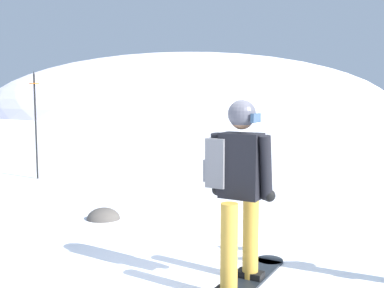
# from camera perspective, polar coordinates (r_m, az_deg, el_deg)

# --- Properties ---
(ground_plane) EXTENTS (300.00, 300.00, 0.00)m
(ground_plane) POSITION_cam_1_polar(r_m,az_deg,el_deg) (4.60, -0.25, -16.35)
(ground_plane) COLOR white
(ridge_peak_main) EXTENTS (37.31, 33.58, 11.03)m
(ridge_peak_main) POSITION_cam_1_polar(r_m,az_deg,el_deg) (44.28, -0.13, 3.96)
(ridge_peak_main) COLOR white
(ridge_peak_main) RESTS_ON ground
(snowboarder_main) EXTENTS (1.13, 1.59, 1.71)m
(snowboarder_main) POSITION_cam_1_polar(r_m,az_deg,el_deg) (4.15, 5.68, -5.58)
(snowboarder_main) COLOR black
(snowboarder_main) RESTS_ON ground
(piste_marker_near) EXTENTS (0.20, 0.20, 2.23)m
(piste_marker_near) POSITION_cam_1_polar(r_m,az_deg,el_deg) (10.04, -18.78, 3.05)
(piste_marker_near) COLOR black
(piste_marker_near) RESTS_ON ground
(rock_dark) EXTENTS (0.47, 0.40, 0.33)m
(rock_dark) POSITION_cam_1_polar(r_m,az_deg,el_deg) (6.72, -10.89, -9.11)
(rock_dark) COLOR #4C4742
(rock_dark) RESTS_ON ground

